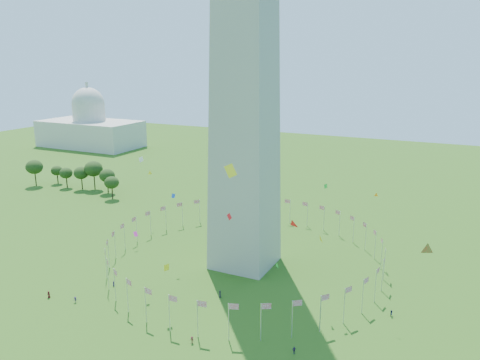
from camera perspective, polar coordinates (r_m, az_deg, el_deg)
name	(u,v)px	position (r m, az deg, el deg)	size (l,w,h in m)	color
ground	(143,355)	(105.62, -11.73, -20.18)	(600.00, 600.00, 0.00)	#264F12
flag_ring	(245,249)	(141.13, 0.59, -8.46)	(80.24, 80.24, 9.00)	silver
capitol_building	(89,114)	(343.35, -17.93, 7.70)	(70.00, 35.00, 46.00)	beige
kites_aloft	(264,235)	(107.83, 2.98, -6.77)	(117.39, 77.46, 40.02)	yellow
tree_line_west	(78,178)	(232.03, -19.13, 0.27)	(55.57, 16.22, 13.28)	#2B4A18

